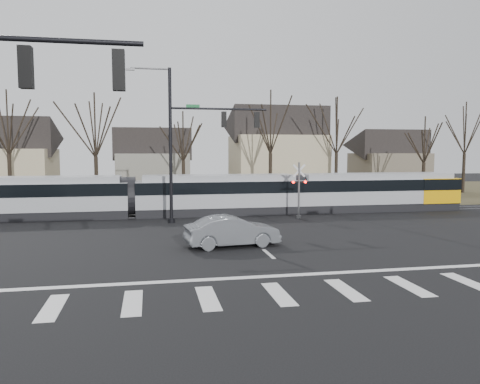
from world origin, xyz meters
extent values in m
plane|color=black|center=(0.00, 0.00, 0.00)|extent=(140.00, 140.00, 0.00)
cube|color=#38331E|center=(0.00, 32.00, 0.01)|extent=(140.00, 28.00, 0.01)
cube|color=silver|center=(-8.40, -4.00, 0.01)|extent=(0.60, 2.60, 0.01)
cube|color=silver|center=(-6.00, -4.00, 0.01)|extent=(0.60, 2.60, 0.01)
cube|color=silver|center=(-3.60, -4.00, 0.01)|extent=(0.60, 2.60, 0.01)
cube|color=silver|center=(-1.20, -4.00, 0.01)|extent=(0.60, 2.60, 0.01)
cube|color=silver|center=(1.20, -4.00, 0.01)|extent=(0.60, 2.60, 0.01)
cube|color=silver|center=(3.60, -4.00, 0.01)|extent=(0.60, 2.60, 0.01)
cube|color=silver|center=(6.00, -4.00, 0.01)|extent=(0.60, 2.60, 0.01)
cube|color=silver|center=(0.00, -1.80, 0.01)|extent=(28.00, 0.35, 0.01)
cube|color=silver|center=(0.00, 2.00, 0.01)|extent=(0.18, 2.00, 0.01)
cube|color=silver|center=(0.00, 6.00, 0.01)|extent=(0.18, 2.00, 0.01)
cube|color=silver|center=(0.00, 10.00, 0.01)|extent=(0.18, 2.00, 0.01)
cube|color=silver|center=(0.00, 14.00, 0.01)|extent=(0.18, 2.00, 0.01)
cube|color=silver|center=(0.00, 18.00, 0.01)|extent=(0.18, 2.00, 0.01)
cube|color=silver|center=(0.00, 22.00, 0.01)|extent=(0.18, 2.00, 0.01)
cube|color=silver|center=(0.00, 26.00, 0.01)|extent=(0.18, 2.00, 0.01)
cube|color=silver|center=(0.00, 30.00, 0.01)|extent=(0.18, 2.00, 0.01)
cube|color=#59595E|center=(0.00, 15.10, 0.03)|extent=(90.00, 0.12, 0.06)
cube|color=#59595E|center=(0.00, 16.50, 0.03)|extent=(90.00, 0.12, 0.06)
cube|color=gray|center=(-13.59, 16.00, 1.50)|extent=(13.32, 2.87, 2.99)
cube|color=black|center=(-13.59, 16.00, 2.10)|extent=(13.34, 2.91, 0.87)
cube|color=gray|center=(-0.27, 16.00, 1.50)|extent=(12.30, 2.87, 2.99)
cube|color=black|center=(-0.27, 16.00, 2.10)|extent=(12.32, 2.91, 0.87)
cube|color=gray|center=(12.55, 16.00, 1.50)|extent=(13.32, 2.87, 2.99)
cube|color=black|center=(12.55, 16.00, 2.10)|extent=(13.34, 2.91, 0.87)
cube|color=#E2A006|center=(17.57, 16.00, 1.59)|extent=(3.28, 2.93, 2.00)
imported|color=#5A5D62|center=(-1.37, 4.03, 0.78)|extent=(2.79, 5.12, 1.55)
cylinder|color=black|center=(-8.75, -6.00, 7.60)|extent=(6.50, 0.14, 0.14)
cube|color=black|center=(-8.43, -6.00, 6.90)|extent=(0.32, 0.32, 1.05)
sphere|color=#FF0C07|center=(-8.43, -6.00, 7.23)|extent=(0.22, 0.22, 0.22)
cube|color=black|center=(-6.15, -6.00, 6.90)|extent=(0.32, 0.32, 1.05)
sphere|color=#FF0C07|center=(-6.15, -6.00, 7.23)|extent=(0.22, 0.22, 0.22)
cylinder|color=black|center=(-4.00, 12.50, 5.10)|extent=(0.22, 0.22, 10.20)
cylinder|color=black|center=(-4.00, 12.50, 0.15)|extent=(0.44, 0.44, 0.30)
cylinder|color=black|center=(-0.75, 12.50, 7.60)|extent=(6.50, 0.14, 0.14)
cube|color=#0C5926|center=(-2.50, 12.50, 7.75)|extent=(0.90, 0.03, 0.22)
cube|color=black|center=(-0.42, 12.50, 6.90)|extent=(0.32, 0.32, 1.05)
sphere|color=#FF0C07|center=(-0.42, 12.50, 7.23)|extent=(0.22, 0.22, 0.22)
cube|color=black|center=(1.85, 12.50, 6.90)|extent=(0.32, 0.32, 1.05)
sphere|color=#FF0C07|center=(1.85, 12.50, 7.23)|extent=(0.22, 0.22, 0.22)
cube|color=#59595B|center=(-6.50, 12.50, 10.02)|extent=(0.55, 0.22, 0.14)
cylinder|color=#59595B|center=(5.00, 12.80, 2.00)|extent=(0.14, 0.14, 4.00)
cylinder|color=#59595B|center=(5.00, 12.80, 0.10)|extent=(0.36, 0.36, 0.20)
cube|color=silver|center=(5.00, 12.80, 3.40)|extent=(0.95, 0.04, 0.95)
cube|color=silver|center=(5.00, 12.80, 3.40)|extent=(0.95, 0.04, 0.95)
cube|color=black|center=(5.00, 12.80, 2.60)|extent=(1.00, 0.10, 0.12)
sphere|color=#FF0C07|center=(4.55, 12.72, 2.60)|extent=(0.18, 0.18, 0.18)
sphere|color=#FF0C07|center=(5.45, 12.72, 2.60)|extent=(0.18, 0.18, 0.18)
cube|color=tan|center=(-20.00, 34.00, 2.50)|extent=(9.00, 8.00, 5.00)
cube|color=slate|center=(-5.00, 36.00, 2.25)|extent=(8.00, 7.00, 4.50)
cube|color=tan|center=(9.00, 33.00, 3.25)|extent=(10.00, 8.00, 6.50)
cube|color=brown|center=(24.00, 35.00, 2.25)|extent=(8.00, 7.00, 4.50)
camera|label=1|loc=(-5.41, -18.83, 4.81)|focal=35.00mm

